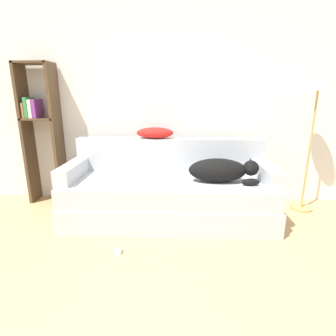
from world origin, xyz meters
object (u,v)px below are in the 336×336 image
Objects in this scene: laptop at (165,181)px; floor_lamp at (316,102)px; throw_pillow at (155,133)px; couch at (168,199)px; power_adapter at (118,251)px; bookshelf at (40,127)px; dog at (221,170)px.

floor_lamp is (1.62, 0.42, 0.79)m from laptop.
throw_pillow is 1.80m from floor_lamp.
throw_pillow is (-0.17, 0.36, 0.68)m from couch.
couch is at bearing 68.56° from laptop.
laptop is 5.26× the size of power_adapter.
bookshelf is 3.19m from floor_lamp.
couch is 0.79m from throw_pillow.
bookshelf reaches higher than dog.
throw_pillow reaches higher than power_adapter.
couch is 3.11× the size of dog.
couch is at bearing -16.75° from bookshelf.
laptop is 0.21× the size of floor_lamp.
throw_pillow is (-0.14, 0.46, 0.44)m from laptop.
bookshelf is (-1.41, 0.12, 0.05)m from throw_pillow.
throw_pillow is 0.28× the size of floor_lamp.
floor_lamp is at bearing 26.74° from power_adapter.
laptop is 0.65m from throw_pillow.
dog is 0.42× the size of bookshelf.
floor_lamp is 2.56m from power_adapter.
laptop is 0.75× the size of throw_pillow.
laptop is at bearing -165.51° from floor_lamp.
couch is 0.66m from dog.
bookshelf is at bearing 165.62° from dog.
power_adapter is (-0.38, -0.59, -0.45)m from laptop.
throw_pillow is at bearing 178.70° from floor_lamp.
power_adapter is (-2.00, -1.01, -1.24)m from floor_lamp.
laptop is 0.83m from power_adapter.
throw_pillow is 0.25× the size of bookshelf.
bookshelf reaches higher than power_adapter.
dog is 0.59m from laptop.
bookshelf is at bearing 163.25° from couch.
bookshelf reaches higher than couch.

